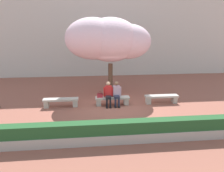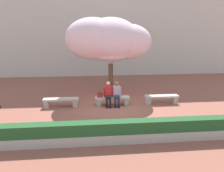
{
  "view_description": "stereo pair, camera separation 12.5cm",
  "coord_description": "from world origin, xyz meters",
  "px_view_note": "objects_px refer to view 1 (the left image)",
  "views": [
    {
      "loc": [
        -1.24,
        -11.05,
        3.95
      ],
      "look_at": [
        0.0,
        0.2,
        1.0
      ],
      "focal_mm": 35.0,
      "sensor_mm": 36.0,
      "label": 1
    },
    {
      "loc": [
        -1.11,
        -11.06,
        3.95
      ],
      "look_at": [
        0.0,
        0.2,
        1.0
      ],
      "focal_mm": 35.0,
      "sensor_mm": 36.0,
      "label": 2
    }
  ],
  "objects_px": {
    "cherry_tree_main": "(108,40)",
    "handbag": "(100,95)",
    "stone_bench_near_west": "(112,100)",
    "person_seated_right": "(117,93)",
    "person_seated_left": "(108,93)",
    "stone_bench_west_end": "(61,101)",
    "stone_bench_center": "(162,98)"
  },
  "relations": [
    {
      "from": "stone_bench_center",
      "to": "cherry_tree_main",
      "type": "bearing_deg",
      "value": 144.98
    },
    {
      "from": "stone_bench_west_end",
      "to": "person_seated_left",
      "type": "bearing_deg",
      "value": -1.23
    },
    {
      "from": "stone_bench_center",
      "to": "person_seated_right",
      "type": "height_order",
      "value": "person_seated_right"
    },
    {
      "from": "stone_bench_near_west",
      "to": "person_seated_left",
      "type": "height_order",
      "value": "person_seated_left"
    },
    {
      "from": "stone_bench_near_west",
      "to": "stone_bench_center",
      "type": "relative_size",
      "value": 1.0
    },
    {
      "from": "stone_bench_west_end",
      "to": "person_seated_left",
      "type": "distance_m",
      "value": 2.52
    },
    {
      "from": "stone_bench_west_end",
      "to": "cherry_tree_main",
      "type": "relative_size",
      "value": 0.36
    },
    {
      "from": "person_seated_left",
      "to": "cherry_tree_main",
      "type": "bearing_deg",
      "value": 84.78
    },
    {
      "from": "handbag",
      "to": "stone_bench_center",
      "type": "bearing_deg",
      "value": 0.31
    },
    {
      "from": "cherry_tree_main",
      "to": "stone_bench_west_end",
      "type": "bearing_deg",
      "value": -144.17
    },
    {
      "from": "person_seated_left",
      "to": "person_seated_right",
      "type": "height_order",
      "value": "same"
    },
    {
      "from": "stone_bench_near_west",
      "to": "handbag",
      "type": "bearing_deg",
      "value": -178.41
    },
    {
      "from": "stone_bench_center",
      "to": "person_seated_left",
      "type": "height_order",
      "value": "person_seated_left"
    },
    {
      "from": "person_seated_right",
      "to": "person_seated_left",
      "type": "bearing_deg",
      "value": 179.98
    },
    {
      "from": "stone_bench_west_end",
      "to": "stone_bench_near_west",
      "type": "relative_size",
      "value": 1.0
    },
    {
      "from": "stone_bench_near_west",
      "to": "person_seated_right",
      "type": "height_order",
      "value": "person_seated_right"
    },
    {
      "from": "cherry_tree_main",
      "to": "handbag",
      "type": "bearing_deg",
      "value": -107.83
    },
    {
      "from": "stone_bench_west_end",
      "to": "person_seated_left",
      "type": "xyz_separation_m",
      "value": [
        2.49,
        -0.05,
        0.39
      ]
    },
    {
      "from": "stone_bench_west_end",
      "to": "cherry_tree_main",
      "type": "distance_m",
      "value": 4.49
    },
    {
      "from": "stone_bench_west_end",
      "to": "cherry_tree_main",
      "type": "height_order",
      "value": "cherry_tree_main"
    },
    {
      "from": "person_seated_left",
      "to": "handbag",
      "type": "xyz_separation_m",
      "value": [
        -0.45,
        0.03,
        -0.12
      ]
    },
    {
      "from": "stone_bench_near_west",
      "to": "cherry_tree_main",
      "type": "relative_size",
      "value": 0.36
    },
    {
      "from": "stone_bench_center",
      "to": "person_seated_right",
      "type": "relative_size",
      "value": 1.41
    },
    {
      "from": "person_seated_left",
      "to": "handbag",
      "type": "height_order",
      "value": "person_seated_left"
    },
    {
      "from": "cherry_tree_main",
      "to": "stone_bench_center",
      "type": "bearing_deg",
      "value": -35.02
    },
    {
      "from": "stone_bench_near_west",
      "to": "cherry_tree_main",
      "type": "xyz_separation_m",
      "value": [
        -0.04,
        1.93,
        3.05
      ]
    },
    {
      "from": "stone_bench_west_end",
      "to": "cherry_tree_main",
      "type": "bearing_deg",
      "value": 35.83
    },
    {
      "from": "stone_bench_near_west",
      "to": "stone_bench_center",
      "type": "xyz_separation_m",
      "value": [
        2.71,
        0.0,
        0.0
      ]
    },
    {
      "from": "person_seated_left",
      "to": "person_seated_right",
      "type": "distance_m",
      "value": 0.44
    },
    {
      "from": "person_seated_left",
      "to": "cherry_tree_main",
      "type": "xyz_separation_m",
      "value": [
        0.18,
        1.98,
        2.65
      ]
    },
    {
      "from": "person_seated_right",
      "to": "cherry_tree_main",
      "type": "distance_m",
      "value": 3.32
    },
    {
      "from": "stone_bench_center",
      "to": "stone_bench_west_end",
      "type": "bearing_deg",
      "value": 180.0
    }
  ]
}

